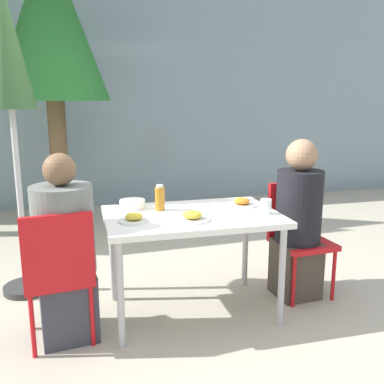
# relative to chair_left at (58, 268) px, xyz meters

# --- Properties ---
(ground_plane) EXTENTS (24.00, 24.00, 0.00)m
(ground_plane) POSITION_rel_chair_left_xyz_m (0.87, 0.19, -0.49)
(ground_plane) COLOR #B2A893
(building_facade) EXTENTS (10.00, 0.20, 3.00)m
(building_facade) POSITION_rel_chair_left_xyz_m (0.87, 3.66, 1.01)
(building_facade) COLOR gray
(building_facade) RESTS_ON ground
(dining_table) EXTENTS (1.17, 0.77, 0.72)m
(dining_table) POSITION_rel_chair_left_xyz_m (0.87, 0.19, 0.16)
(dining_table) COLOR white
(dining_table) RESTS_ON ground
(chair_left) EXTENTS (0.45, 0.45, 0.85)m
(chair_left) POSITION_rel_chair_left_xyz_m (0.00, 0.00, 0.00)
(chair_left) COLOR red
(chair_left) RESTS_ON ground
(person_left) EXTENTS (0.37, 0.37, 1.17)m
(person_left) POSITION_rel_chair_left_xyz_m (0.04, 0.09, 0.05)
(person_left) COLOR #383842
(person_left) RESTS_ON ground
(chair_right) EXTENTS (0.43, 0.43, 0.85)m
(chair_right) POSITION_rel_chair_left_xyz_m (1.75, 0.34, 0.00)
(chair_right) COLOR red
(chair_right) RESTS_ON ground
(person_right) EXTENTS (0.34, 0.34, 1.20)m
(person_right) POSITION_rel_chair_left_xyz_m (1.71, 0.26, 0.08)
(person_right) COLOR #473D33
(person_right) RESTS_ON ground
(closed_umbrella) EXTENTS (0.36, 0.36, 2.30)m
(closed_umbrella) POSITION_rel_chair_left_xyz_m (-0.30, 0.85, 1.24)
(closed_umbrella) COLOR #333333
(closed_umbrella) RESTS_ON ground
(plate_0) EXTENTS (0.23, 0.23, 0.06)m
(plate_0) POSITION_rel_chair_left_xyz_m (0.83, 0.03, 0.25)
(plate_0) COLOR white
(plate_0) RESTS_ON dining_table
(plate_1) EXTENTS (0.20, 0.20, 0.06)m
(plate_1) POSITION_rel_chair_left_xyz_m (0.47, 0.10, 0.25)
(plate_1) COLOR white
(plate_1) RESTS_ON dining_table
(plate_2) EXTENTS (0.21, 0.21, 0.06)m
(plate_2) POSITION_rel_chair_left_xyz_m (1.28, 0.31, 0.25)
(plate_2) COLOR white
(plate_2) RESTS_ON dining_table
(bottle) EXTENTS (0.07, 0.07, 0.18)m
(bottle) POSITION_rel_chair_left_xyz_m (0.68, 0.34, 0.31)
(bottle) COLOR #B7751E
(bottle) RESTS_ON dining_table
(drinking_cup) EXTENTS (0.08, 0.08, 0.10)m
(drinking_cup) POSITION_rel_chair_left_xyz_m (1.36, 0.06, 0.28)
(drinking_cup) COLOR white
(drinking_cup) RESTS_ON dining_table
(salad_bowl) EXTENTS (0.18, 0.18, 0.06)m
(salad_bowl) POSITION_rel_chair_left_xyz_m (0.50, 0.43, 0.26)
(salad_bowl) COLOR white
(salad_bowl) RESTS_ON dining_table
(tree_behind_right) EXTENTS (1.23, 1.23, 3.21)m
(tree_behind_right) POSITION_rel_chair_left_xyz_m (-0.08, 2.61, 1.81)
(tree_behind_right) COLOR brown
(tree_behind_right) RESTS_ON ground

